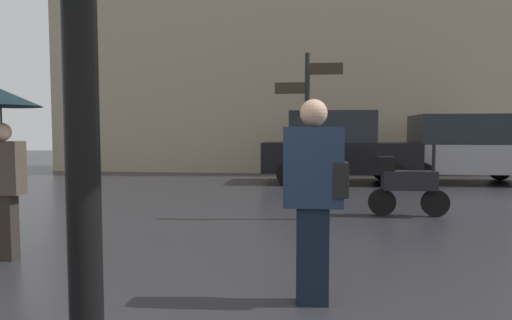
{
  "coord_description": "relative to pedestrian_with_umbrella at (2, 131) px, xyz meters",
  "views": [
    {
      "loc": [
        0.83,
        -2.01,
        1.42
      ],
      "look_at": [
        0.06,
        4.8,
        0.98
      ],
      "focal_mm": 30.23,
      "sensor_mm": 36.0,
      "label": 1
    }
  ],
  "objects": [
    {
      "name": "pedestrian_with_umbrella",
      "position": [
        0.0,
        0.0,
        0.0
      ],
      "size": [
        0.85,
        0.85,
        1.89
      ],
      "rotation": [
        0.0,
        0.0,
        0.87
      ],
      "color": "#2A241E",
      "rests_on": "ground"
    },
    {
      "name": "parked_car_right",
      "position": [
        4.18,
        7.83,
        -0.44
      ],
      "size": [
        4.21,
        1.86,
        2.0
      ],
      "rotation": [
        0.0,
        0.0,
        -0.03
      ],
      "color": "black",
      "rests_on": "ground"
    },
    {
      "name": "pedestrian_with_bag",
      "position": [
        3.39,
        -0.86,
        -0.48
      ],
      "size": [
        0.52,
        0.24,
        1.69
      ],
      "rotation": [
        0.0,
        0.0,
        5.11
      ],
      "color": "black",
      "rests_on": "ground"
    },
    {
      "name": "parked_car_left",
      "position": [
        7.68,
        8.24,
        -0.48
      ],
      "size": [
        4.2,
        2.03,
        1.91
      ],
      "rotation": [
        0.0,
        0.0,
        0.25
      ],
      "color": "gray",
      "rests_on": "ground"
    },
    {
      "name": "parked_scooter",
      "position": [
        5.02,
        3.08,
        -0.89
      ],
      "size": [
        1.33,
        0.32,
        1.23
      ],
      "rotation": [
        0.0,
        0.0,
        0.14
      ],
      "color": "black",
      "rests_on": "ground"
    },
    {
      "name": "street_signpost",
      "position": [
        3.35,
        2.61,
        0.2
      ],
      "size": [
        1.08,
        0.08,
        2.68
      ],
      "color": "black",
      "rests_on": "ground"
    }
  ]
}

